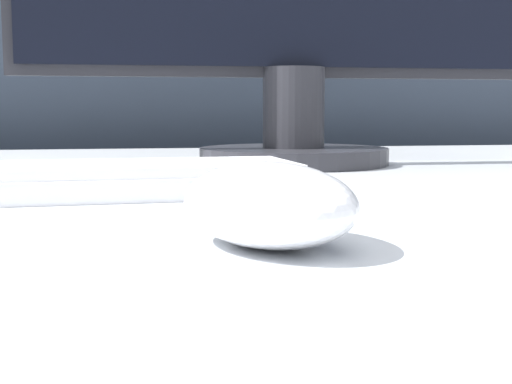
{
  "coord_description": "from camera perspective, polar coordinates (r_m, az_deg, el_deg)",
  "views": [
    {
      "loc": [
        -0.1,
        -0.61,
        0.84
      ],
      "look_at": [
        -0.03,
        -0.24,
        0.8
      ],
      "focal_mm": 50.0,
      "sensor_mm": 36.0,
      "label": 1
    }
  ],
  "objects": [
    {
      "name": "partition_panel",
      "position": [
        1.35,
        -6.32,
        1.15
      ],
      "size": [
        5.0,
        0.03,
        1.42
      ],
      "color": "#333D4C",
      "rests_on": "ground_plane"
    },
    {
      "name": "keyboard",
      "position": [
        0.56,
        -15.3,
        0.89
      ],
      "size": [
        0.39,
        0.14,
        0.02
      ],
      "rotation": [
        0.0,
        0.0,
        0.06
      ],
      "color": "white",
      "rests_on": "desk"
    },
    {
      "name": "computer_mouse_near",
      "position": [
        0.34,
        0.98,
        -0.96
      ],
      "size": [
        0.1,
        0.12,
        0.04
      ],
      "rotation": [
        0.0,
        0.0,
        0.28
      ],
      "color": "white",
      "rests_on": "desk"
    }
  ]
}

